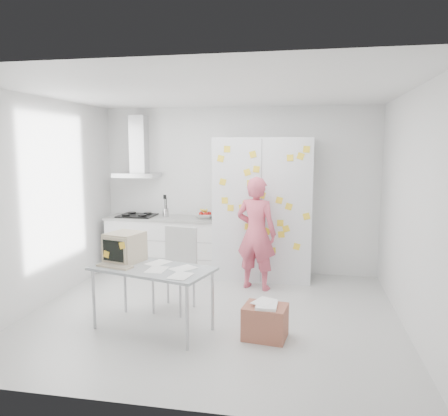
% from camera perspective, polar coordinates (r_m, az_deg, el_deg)
% --- Properties ---
extents(floor, '(4.50, 4.00, 0.02)m').
position_cam_1_polar(floor, '(5.58, -1.48, -13.77)').
color(floor, silver).
rests_on(floor, ground).
extents(walls, '(4.52, 4.01, 2.70)m').
position_cam_1_polar(walls, '(5.94, -0.06, 1.12)').
color(walls, white).
rests_on(walls, ground).
extents(ceiling, '(4.50, 4.00, 0.02)m').
position_cam_1_polar(ceiling, '(5.23, -1.58, 15.02)').
color(ceiling, white).
rests_on(ceiling, walls).
extents(counter_run, '(1.84, 0.63, 1.28)m').
position_cam_1_polar(counter_run, '(7.32, -7.90, -4.62)').
color(counter_run, white).
rests_on(counter_run, ground).
extents(range_hood, '(0.70, 0.48, 1.01)m').
position_cam_1_polar(range_hood, '(7.43, -11.11, 7.05)').
color(range_hood, silver).
rests_on(range_hood, walls).
extents(tall_cabinet, '(1.50, 0.68, 2.20)m').
position_cam_1_polar(tall_cabinet, '(6.84, 5.13, -0.11)').
color(tall_cabinet, silver).
rests_on(tall_cabinet, ground).
extents(person, '(0.68, 0.53, 1.64)m').
position_cam_1_polar(person, '(6.33, 4.22, -3.32)').
color(person, '#D55367').
rests_on(person, ground).
extents(desk, '(1.47, 1.00, 1.07)m').
position_cam_1_polar(desk, '(5.15, -11.65, -6.22)').
color(desk, '#9CA2A6').
rests_on(desk, ground).
extents(chair, '(0.55, 0.55, 1.04)m').
position_cam_1_polar(chair, '(5.63, -6.21, -7.20)').
color(chair, '#BABBB8').
rests_on(chair, ground).
extents(cardboard_box, '(0.50, 0.42, 0.40)m').
position_cam_1_polar(cardboard_box, '(4.90, 5.40, -14.52)').
color(cardboard_box, '#A86049').
rests_on(cardboard_box, ground).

